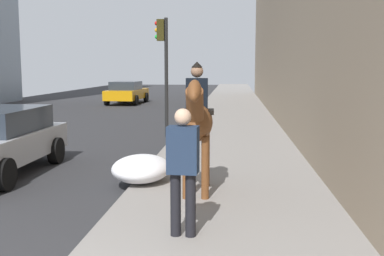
{
  "coord_description": "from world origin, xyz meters",
  "views": [
    {
      "loc": [
        -3.36,
        -1.95,
        2.35
      ],
      "look_at": [
        4.0,
        -1.3,
        1.4
      ],
      "focal_mm": 44.59,
      "sensor_mm": 36.0,
      "label": 1
    }
  ],
  "objects": [
    {
      "name": "snow_pile_far",
      "position": [
        5.66,
        -0.15,
        0.38
      ],
      "size": [
        1.48,
        1.14,
        0.51
      ],
      "primitive_type": "ellipsoid",
      "color": "white",
      "rests_on": "sidewalk_slab"
    },
    {
      "name": "traffic_light_near_curb",
      "position": [
        12.46,
        0.4,
        2.65
      ],
      "size": [
        0.2,
        0.44,
        3.96
      ],
      "color": "black",
      "rests_on": "ground"
    },
    {
      "name": "mounted_horse_near",
      "position": [
        4.88,
        -1.3,
        1.42
      ],
      "size": [
        2.15,
        0.62,
        2.32
      ],
      "rotation": [
        0.0,
        0.0,
        3.18
      ],
      "color": "brown",
      "rests_on": "sidewalk_slab"
    },
    {
      "name": "pedestrian_greeting",
      "position": [
        2.7,
        -1.29,
        1.1
      ],
      "size": [
        0.29,
        0.42,
        1.7
      ],
      "rotation": [
        0.0,
        0.0,
        -0.07
      ],
      "color": "black",
      "rests_on": "sidewalk_slab"
    },
    {
      "name": "car_near_lane",
      "position": [
        26.69,
        4.91,
        0.75
      ],
      "size": [
        4.64,
        2.18,
        1.44
      ],
      "rotation": [
        0.0,
        0.0,
        -0.04
      ],
      "color": "orange",
      "rests_on": "ground"
    }
  ]
}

